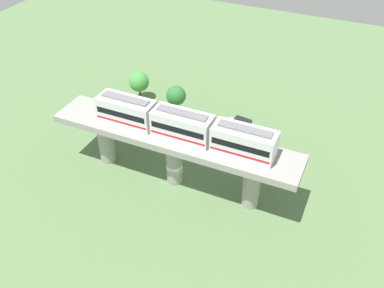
{
  "coord_description": "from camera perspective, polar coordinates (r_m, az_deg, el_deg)",
  "views": [
    {
      "loc": [
        33.53,
        17.52,
        34.7
      ],
      "look_at": [
        -2.5,
        1.12,
        4.11
      ],
      "focal_mm": 39.9,
      "sensor_mm": 36.0,
      "label": 1
    }
  ],
  "objects": [
    {
      "name": "train",
      "position": [
        45.67,
        -1.3,
        2.5
      ],
      "size": [
        2.64,
        20.5,
        3.24
      ],
      "color": "silver",
      "rests_on": "viaduct"
    },
    {
      "name": "viaduct",
      "position": [
        47.95,
        -2.46,
        -0.25
      ],
      "size": [
        5.2,
        28.85,
        6.85
      ],
      "color": "#999691",
      "rests_on": "ground"
    },
    {
      "name": "ground_plane",
      "position": [
        51.33,
        -2.3,
        -4.87
      ],
      "size": [
        120.0,
        120.0,
        0.0
      ],
      "primitive_type": "plane",
      "color": "#5B7A4C"
    },
    {
      "name": "parked_car_black",
      "position": [
        58.88,
        -6.28,
        2.21
      ],
      "size": [
        2.58,
        4.47,
        1.76
      ],
      "rotation": [
        0.0,
        0.0,
        -0.19
      ],
      "color": "black",
      "rests_on": "ground"
    },
    {
      "name": "tree_mid_lot",
      "position": [
        64.89,
        -7.09,
        8.22
      ],
      "size": [
        2.98,
        2.98,
        4.59
      ],
      "color": "brown",
      "rests_on": "ground"
    },
    {
      "name": "parked_car_white",
      "position": [
        59.16,
        6.54,
        2.39
      ],
      "size": [
        2.32,
        4.4,
        1.76
      ],
      "rotation": [
        0.0,
        0.0,
        -0.13
      ],
      "color": "white",
      "rests_on": "ground"
    },
    {
      "name": "tree_near_viaduct",
      "position": [
        60.0,
        -2.15,
        6.45
      ],
      "size": [
        2.79,
        2.79,
        5.04
      ],
      "color": "brown",
      "rests_on": "ground"
    }
  ]
}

